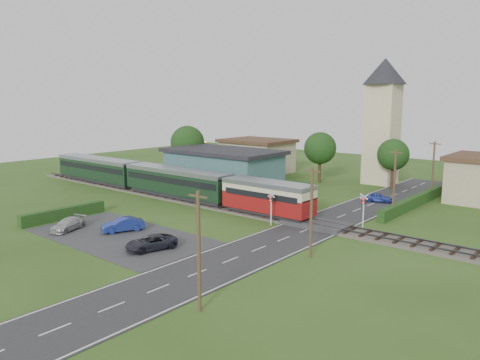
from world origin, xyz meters
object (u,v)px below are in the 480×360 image
Objects in this scene: train at (160,179)px; car_park_silver at (68,224)px; car_on_road at (378,197)px; car_park_dark at (151,243)px; car_park_blue at (123,225)px; pedestrian_far at (162,180)px; crossing_signal_far at (364,206)px; pedestrian_near at (233,190)px; station_building at (223,168)px; house_west at (257,156)px; crossing_signal_near at (271,203)px; equipment_hut at (152,174)px; church_tower at (383,112)px.

car_park_silver is at bearing -70.01° from train.
car_park_dark is at bearing 149.55° from car_on_road.
car_park_blue is 21.19m from pedestrian_far.
car_park_silver is 2.55× the size of pedestrian_far.
pedestrian_far is at bearing 96.01° from car_park_silver.
car_on_road is at bearing 94.10° from car_park_dark.
crossing_signal_far is 19.92m from car_park_dark.
pedestrian_near is (3.66, 18.94, 0.80)m from car_park_silver.
train is at bearing -105.91° from station_building.
station_building reaches higher than pedestrian_far.
house_west reaches higher than car_park_blue.
car_park_blue is (-16.15, -15.39, -1.44)m from crossing_signal_far.
crossing_signal_near is at bearing 149.66° from car_on_road.
crossing_signal_near is (16.40, -11.40, -0.55)m from station_building.
car_park_blue is at bearing -70.93° from house_west.
car_park_blue reaches higher than car_park_silver.
house_west reaches higher than pedestrian_far.
train is at bearing 90.14° from car_park_silver.
train reaches higher than car_on_road.
crossing_signal_near is at bearing -7.23° from train.
station_building is at bearing 86.17° from car_on_road.
train is 17.09m from car_park_silver.
house_west is 5.49× the size of pedestrian_near.
car_park_blue is (15.45, -16.20, -1.04)m from equipment_hut.
car_park_dark is (-6.58, -28.63, 0.06)m from car_on_road.
car_park_blue is at bearing -178.87° from car_park_dark.
equipment_hut is 0.14× the size of church_tower.
equipment_hut is 0.67× the size of car_park_blue.
church_tower is 41.87m from car_park_dark.
car_park_silver is 19.31m from pedestrian_near.
equipment_hut is at bearing 149.52° from train.
train is 28.86× the size of pedestrian_far.
pedestrian_far is at bearing -132.89° from church_tower.
car_park_dark is at bearing -92.06° from church_tower.
station_building is at bearing -131.41° from church_tower.
train is 13.18× the size of crossing_signal_far.
train is at bearing 152.10° from car_park_blue.
church_tower is 26.39m from crossing_signal_far.
car_park_dark is (-2.86, -12.33, -1.49)m from crossing_signal_near.
station_building is 10.69× the size of pedestrian_far.
crossing_signal_near is at bearing 26.10° from car_park_silver.
car_park_dark is at bearing -42.47° from train.
equipment_hut is 0.06× the size of train.
pedestrian_near reaches higher than car_on_road.
car_park_silver is (-16.86, -29.89, 0.04)m from car_on_road.
equipment_hut is at bearing 157.25° from car_park_dark.
car_on_road is at bearing 13.69° from station_building.
church_tower is 4.62× the size of car_park_silver.
car_park_blue is 6.33m from car_park_dark.
pedestrian_near is at bearing 112.16° from car_on_road.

